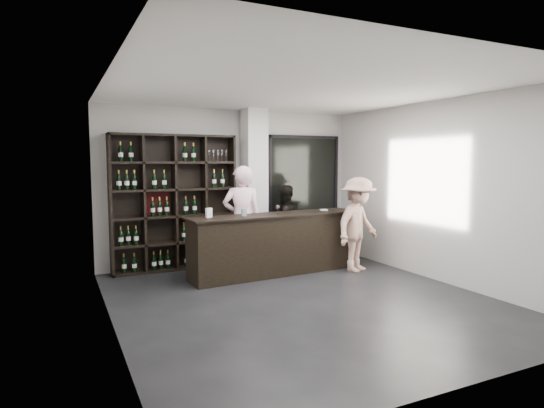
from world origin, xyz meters
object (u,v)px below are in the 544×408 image
taster_black (284,223)px  customer (358,224)px  tasting_counter (277,244)px  taster_pink (242,219)px  wine_shelf (175,203)px

taster_black → customer: bearing=111.8°
tasting_counter → taster_pink: 0.73m
tasting_counter → taster_black: size_ratio=2.14×
wine_shelf → taster_black: bearing=-4.5°
taster_black → wine_shelf: bearing=-12.2°
wine_shelf → tasting_counter: (1.50, -1.07, -0.68)m
tasting_counter → taster_black: bearing=52.3°
taster_black → customer: size_ratio=0.89×
tasting_counter → customer: customer is taller
customer → taster_pink: bearing=134.7°
tasting_counter → taster_black: 1.11m
wine_shelf → customer: (2.86, -1.52, -0.37)m
taster_black → customer: 1.55m
taster_pink → taster_black: bearing=-138.8°
wine_shelf → tasting_counter: bearing=-35.5°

